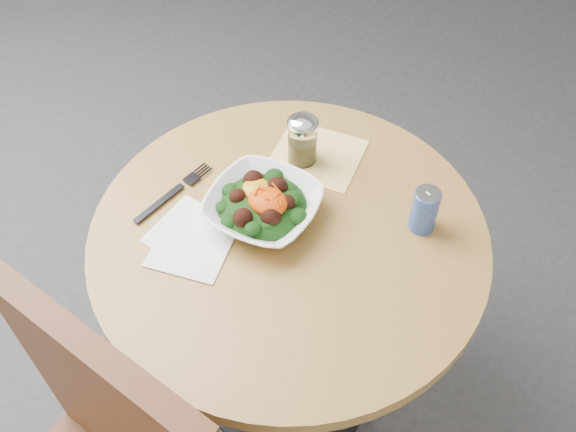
# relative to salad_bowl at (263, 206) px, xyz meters

# --- Properties ---
(ground) EXTENTS (6.00, 6.00, 0.00)m
(ground) POSITION_rel_salad_bowl_xyz_m (0.07, -0.01, -0.78)
(ground) COLOR #2E2E30
(ground) RESTS_ON ground
(table) EXTENTS (0.90, 0.90, 0.75)m
(table) POSITION_rel_salad_bowl_xyz_m (0.07, -0.01, -0.23)
(table) COLOR black
(table) RESTS_ON ground
(cloth_napkin) EXTENTS (0.24, 0.23, 0.00)m
(cloth_napkin) POSITION_rel_salad_bowl_xyz_m (0.01, 0.23, -0.03)
(cloth_napkin) COLOR #FBB20D
(cloth_napkin) RESTS_ON table
(paper_napkins) EXTENTS (0.21, 0.21, 0.00)m
(paper_napkins) POSITION_rel_salad_bowl_xyz_m (-0.10, -0.14, -0.03)
(paper_napkins) COLOR white
(paper_napkins) RESTS_ON table
(salad_bowl) EXTENTS (0.26, 0.26, 0.09)m
(salad_bowl) POSITION_rel_salad_bowl_xyz_m (0.00, 0.00, 0.00)
(salad_bowl) COLOR white
(salad_bowl) RESTS_ON table
(fork) EXTENTS (0.06, 0.23, 0.00)m
(fork) POSITION_rel_salad_bowl_xyz_m (-0.21, -0.05, -0.03)
(fork) COLOR black
(fork) RESTS_ON table
(spice_shaker) EXTENTS (0.08, 0.08, 0.14)m
(spice_shaker) POSITION_rel_salad_bowl_xyz_m (-0.02, 0.20, 0.03)
(spice_shaker) COLOR silver
(spice_shaker) RESTS_ON table
(beverage_can) EXTENTS (0.06, 0.06, 0.11)m
(beverage_can) POSITION_rel_salad_bowl_xyz_m (0.32, 0.16, 0.02)
(beverage_can) COLOR #0D2C97
(beverage_can) RESTS_ON table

